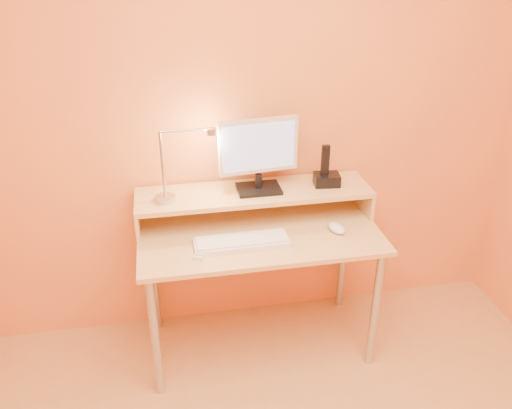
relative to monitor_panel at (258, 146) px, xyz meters
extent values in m
cube|color=orange|center=(-0.02, 0.16, 0.13)|extent=(3.00, 0.04, 2.50)
cylinder|color=#B0B1BB|center=(-0.57, -0.41, -0.77)|extent=(0.04, 0.04, 0.69)
cylinder|color=#B0B1BB|center=(0.53, -0.41, -0.77)|extent=(0.04, 0.04, 0.69)
cylinder|color=#B0B1BB|center=(-0.57, 0.09, -0.77)|extent=(0.04, 0.04, 0.69)
cylinder|color=#B0B1BB|center=(0.53, 0.09, -0.77)|extent=(0.04, 0.04, 0.69)
cube|color=#DEBD6D|center=(-0.02, -0.16, -0.41)|extent=(1.20, 0.60, 0.02)
cube|color=#DEBD6D|center=(-0.61, -0.01, -0.33)|extent=(0.02, 0.30, 0.14)
cube|color=#DEBD6D|center=(0.57, -0.01, -0.33)|extent=(0.02, 0.30, 0.14)
cube|color=#DEBD6D|center=(-0.02, -0.01, -0.25)|extent=(1.20, 0.30, 0.02)
cube|color=black|center=(0.00, -0.01, -0.23)|extent=(0.22, 0.16, 0.02)
cylinder|color=black|center=(0.00, -0.01, -0.19)|extent=(0.04, 0.04, 0.07)
cube|color=silver|center=(0.00, 0.00, 0.00)|extent=(0.40, 0.08, 0.27)
cube|color=black|center=(0.00, 0.02, 0.00)|extent=(0.36, 0.05, 0.23)
cube|color=#9FAEE5|center=(0.00, -0.02, 0.00)|extent=(0.36, 0.05, 0.24)
cylinder|color=#B0B1BB|center=(-0.47, -0.04, -0.23)|extent=(0.10, 0.10, 0.02)
cylinder|color=#B0B1BB|center=(-0.47, -0.04, -0.05)|extent=(0.01, 0.01, 0.33)
cylinder|color=#B0B1BB|center=(-0.35, -0.04, 0.12)|extent=(0.24, 0.01, 0.01)
cylinder|color=#B0B1BB|center=(-0.23, -0.04, 0.10)|extent=(0.04, 0.04, 0.03)
cylinder|color=#FFEAC6|center=(-0.23, -0.04, 0.09)|extent=(0.03, 0.03, 0.00)
cube|color=black|center=(0.36, -0.01, -0.21)|extent=(0.14, 0.11, 0.06)
cube|color=black|center=(0.35, -0.01, -0.10)|extent=(0.04, 0.03, 0.16)
cube|color=#3668FF|center=(0.41, -0.06, -0.21)|extent=(0.01, 0.00, 0.04)
cube|color=white|center=(-0.13, -0.25, -0.39)|extent=(0.46, 0.15, 0.02)
ellipsoid|color=white|center=(0.36, -0.22, -0.38)|extent=(0.09, 0.13, 0.04)
cube|color=white|center=(-0.32, -0.28, -0.39)|extent=(0.10, 0.17, 0.02)
camera|label=1|loc=(-0.46, -2.38, 0.93)|focal=36.84mm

